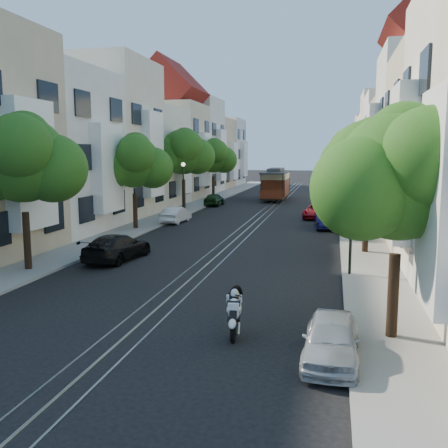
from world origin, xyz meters
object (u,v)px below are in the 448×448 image
Objects in this scene: lamp_east at (352,208)px; cable_car at (276,183)px; tree_e_c at (359,159)px; tree_e_d at (353,155)px; tree_w_a at (23,161)px; tree_e_a at (401,179)px; parked_car_e_near at (331,339)px; tree_w_c at (184,153)px; tree_w_b at (135,163)px; parked_car_w_mid at (176,215)px; parked_car_w_far at (214,199)px; parked_car_w_near at (117,247)px; lamp_west at (183,180)px; tree_e_b at (370,160)px; parked_car_e_mid at (326,218)px; sportbike_rider at (234,310)px; parked_car_e_far at (317,211)px; tree_w_d at (214,157)px.

lamp_east is 0.52× the size of cable_car.
tree_e_d is at bearing 90.00° from tree_e_c.
tree_e_d is 1.02× the size of tree_w_a.
parked_car_e_near is (-1.66, -1.75, -3.83)m from tree_e_a.
tree_w_c reaches higher than tree_e_a.
tree_w_b is 5.58m from parked_car_w_mid.
parked_car_e_near is at bearing -27.91° from tree_w_a.
lamp_east reaches higher than parked_car_w_far.
tree_w_b is 1.45× the size of parked_car_w_near.
tree_e_d reaches higher than lamp_west.
parked_car_e_near is at bearing 119.55° from parked_car_w_mid.
tree_w_b is 16.81m from lamp_east.
parked_car_w_near is at bearing 145.74° from tree_e_a.
tree_e_b is (0.00, 12.00, 0.34)m from tree_e_a.
lamp_west reaches higher than parked_car_w_mid.
parked_car_e_mid is 1.11× the size of parked_car_w_far.
lamp_west is at bearing 153.64° from parked_car_e_mid.
tree_e_b is at bearing 148.82° from parked_car_w_mid.
tree_e_c reaches higher than tree_e_a.
tree_w_c reaches higher than parked_car_w_far.
tree_w_a is at bearing -90.00° from tree_w_b.
sportbike_rider is 21.08m from parked_car_e_mid.
parked_car_w_mid is (0.70, -4.26, -2.27)m from lamp_west.
tree_e_d reaches higher than tree_w_b.
tree_w_b is 0.88× the size of tree_w_c.
parked_car_e_far is at bearing -108.44° from tree_e_d.
parked_car_w_mid is (-12.86, -2.23, -4.02)m from tree_e_c.
lamp_east is 33.69m from cable_car.
lamp_east is (13.44, -31.98, -1.75)m from tree_w_d.
tree_e_d is at bearing 87.96° from lamp_east.
tree_w_a is 16.38m from parked_car_w_mid.
tree_e_d reaches higher than parked_car_w_mid.
tree_w_a reaches higher than tree_e_c.
tree_w_b is at bearing -106.13° from cable_car.
cable_car is at bearing 79.26° from tree_w_a.
parked_car_e_far is at bearing -151.95° from parked_car_w_mid.
tree_e_d is 1.96× the size of parked_car_w_mid.
tree_e_c is 16.10m from lamp_east.
tree_e_a reaches higher than cable_car.
tree_w_a is (-14.40, 5.00, 0.34)m from tree_e_a.
lamp_east is 1.05× the size of parked_car_e_mid.
sportbike_rider is at bearing -28.80° from tree_w_a.
parked_car_w_far is at bearing 114.80° from lamp_east.
tree_e_a is 35.42m from parked_car_w_far.
lamp_west is 10.95m from parked_car_e_far.
tree_w_c reaches higher than parked_car_e_mid.
tree_w_c reaches higher than lamp_west.
tree_e_d reaches higher than parked_car_w_far.
parked_car_e_far is (-2.86, -8.58, -4.31)m from tree_e_d.
tree_w_b is 1.76× the size of parked_car_w_far.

